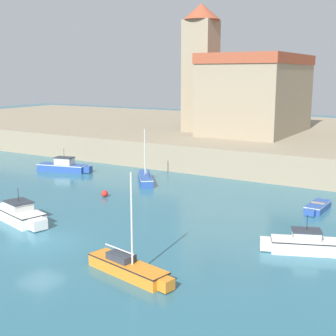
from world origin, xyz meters
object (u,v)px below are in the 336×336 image
(sailboat_blue_6, at_px, (145,178))
(mooring_buoy, at_px, (105,194))
(motorboat_white_1, at_px, (307,244))
(sailboat_orange_0, at_px, (128,267))
(motorboat_blue_2, at_px, (64,166))
(dinghy_blue_5, at_px, (317,207))
(motorboat_white_3, at_px, (19,214))
(church, at_px, (249,90))

(sailboat_blue_6, height_order, mooring_buoy, sailboat_blue_6)
(motorboat_white_1, bearing_deg, sailboat_blue_6, 150.69)
(sailboat_orange_0, relative_size, motorboat_blue_2, 0.91)
(motorboat_white_1, distance_m, motorboat_blue_2, 29.67)
(sailboat_orange_0, bearing_deg, motorboat_blue_2, 139.95)
(sailboat_orange_0, distance_m, sailboat_blue_6, 20.83)
(dinghy_blue_5, distance_m, mooring_buoy, 17.02)
(motorboat_white_1, xyz_separation_m, sailboat_blue_6, (-17.81, 10.00, -0.10))
(motorboat_white_3, relative_size, mooring_buoy, 10.68)
(motorboat_blue_2, height_order, sailboat_blue_6, sailboat_blue_6)
(mooring_buoy, bearing_deg, church, 84.54)
(motorboat_white_3, distance_m, dinghy_blue_5, 21.77)
(sailboat_orange_0, bearing_deg, church, 102.48)
(sailboat_orange_0, distance_m, mooring_buoy, 15.83)
(dinghy_blue_5, bearing_deg, sailboat_blue_6, 175.93)
(motorboat_blue_2, xyz_separation_m, dinghy_blue_5, (26.48, -1.00, -0.24))
(motorboat_white_1, distance_m, church, 34.24)
(sailboat_orange_0, relative_size, motorboat_white_1, 1.10)
(sailboat_orange_0, relative_size, dinghy_blue_5, 1.51)
(dinghy_blue_5, relative_size, mooring_buoy, 6.61)
(sailboat_orange_0, xyz_separation_m, sailboat_blue_6, (-10.81, 17.81, -0.02))
(motorboat_white_1, relative_size, dinghy_blue_5, 1.37)
(sailboat_orange_0, xyz_separation_m, motorboat_blue_2, (-20.99, 17.65, 0.11))
(church, bearing_deg, mooring_buoy, -95.46)
(dinghy_blue_5, xyz_separation_m, sailboat_blue_6, (-16.30, 1.16, 0.11))
(dinghy_blue_5, bearing_deg, motorboat_blue_2, 177.84)
(motorboat_blue_2, height_order, dinghy_blue_5, motorboat_blue_2)
(sailboat_blue_6, bearing_deg, church, 82.71)
(church, bearing_deg, motorboat_white_1, -62.73)
(motorboat_blue_2, relative_size, church, 0.39)
(mooring_buoy, bearing_deg, dinghy_blue_5, 17.21)
(sailboat_blue_6, bearing_deg, motorboat_blue_2, -179.10)
(mooring_buoy, bearing_deg, motorboat_white_1, -12.08)
(motorboat_blue_2, xyz_separation_m, motorboat_white_3, (9.24, -14.28, 0.01))
(motorboat_white_3, bearing_deg, dinghy_blue_5, 37.59)
(motorboat_blue_2, relative_size, mooring_buoy, 10.95)
(motorboat_white_1, xyz_separation_m, church, (-15.29, 29.67, 7.63))
(motorboat_blue_2, xyz_separation_m, mooring_buoy, (10.23, -6.04, -0.26))
(motorboat_white_3, bearing_deg, sailboat_orange_0, -15.97)
(sailboat_orange_0, relative_size, mooring_buoy, 9.96)
(sailboat_blue_6, bearing_deg, motorboat_white_3, -93.77)
(dinghy_blue_5, height_order, sailboat_blue_6, sailboat_blue_6)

